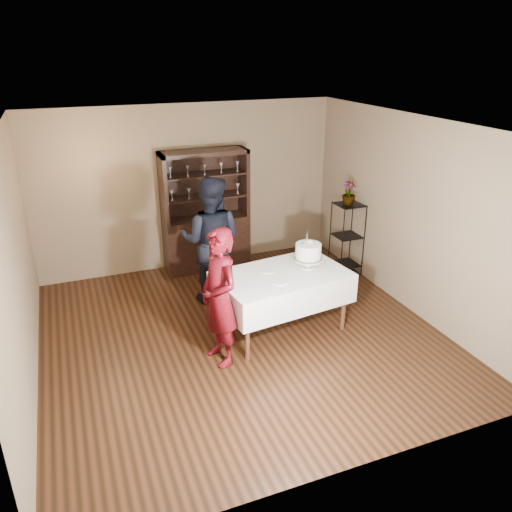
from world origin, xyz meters
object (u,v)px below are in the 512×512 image
(china_hutch, at_px, (206,230))
(cake, at_px, (308,253))
(plant_etagere, at_px, (347,236))
(cake_table, at_px, (282,287))
(potted_plant, at_px, (349,193))
(man, at_px, (211,241))
(woman, at_px, (220,298))

(china_hutch, distance_m, cake, 2.43)
(china_hutch, xyz_separation_m, plant_etagere, (2.08, -1.05, -0.01))
(cake_table, height_order, potted_plant, potted_plant)
(cake_table, height_order, man, man)
(cake_table, bearing_deg, cake, 7.78)
(plant_etagere, bearing_deg, china_hutch, 153.17)
(cake_table, bearing_deg, woman, -159.03)
(china_hutch, distance_m, man, 1.23)
(woman, distance_m, potted_plant, 3.17)
(china_hutch, bearing_deg, man, -102.31)
(plant_etagere, height_order, potted_plant, potted_plant)
(plant_etagere, relative_size, woman, 0.71)
(woman, relative_size, man, 0.90)
(china_hutch, distance_m, potted_plant, 2.42)
(china_hutch, height_order, cake, china_hutch)
(china_hutch, height_order, woman, china_hutch)
(woman, bearing_deg, potted_plant, 109.43)
(china_hutch, distance_m, plant_etagere, 2.33)
(plant_etagere, relative_size, cake, 2.32)
(plant_etagere, xyz_separation_m, potted_plant, (-0.03, -0.01, 0.72))
(woman, height_order, cake, woman)
(china_hutch, height_order, cake_table, china_hutch)
(woman, xyz_separation_m, cake, (1.35, 0.42, 0.19))
(china_hutch, height_order, man, china_hutch)
(plant_etagere, distance_m, potted_plant, 0.73)
(plant_etagere, height_order, man, man)
(cake_table, xyz_separation_m, man, (-0.59, 1.17, 0.31))
(cake_table, bearing_deg, plant_etagere, 36.37)
(cake, bearing_deg, woman, -162.71)
(man, bearing_deg, plant_etagere, -149.55)
(plant_etagere, distance_m, woman, 3.17)
(china_hutch, relative_size, potted_plant, 5.30)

